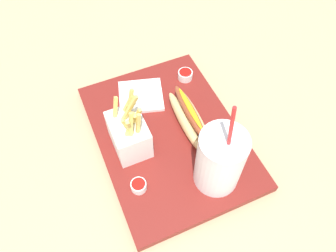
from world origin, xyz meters
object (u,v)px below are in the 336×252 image
(ketchup_cup_1, at_px, (185,75))
(fries_basket, at_px, (129,134))
(soda_cup, at_px, (220,160))
(napkin_stack, at_px, (141,96))
(hot_dog_1, at_px, (189,117))
(ketchup_cup_2, at_px, (139,186))

(ketchup_cup_1, bearing_deg, fries_basket, -55.88)
(soda_cup, bearing_deg, ketchup_cup_1, 167.53)
(soda_cup, distance_m, napkin_stack, 0.29)
(ketchup_cup_1, relative_size, napkin_stack, 0.35)
(fries_basket, bearing_deg, hot_dog_1, 90.93)
(ketchup_cup_2, bearing_deg, soda_cup, 75.16)
(soda_cup, bearing_deg, ketchup_cup_2, -104.84)
(soda_cup, bearing_deg, napkin_stack, -166.12)
(hot_dog_1, xyz_separation_m, ketchup_cup_2, (0.11, -0.17, -0.01))
(ketchup_cup_1, bearing_deg, soda_cup, -12.47)
(napkin_stack, bearing_deg, hot_dog_1, 32.65)
(soda_cup, xyz_separation_m, ketchup_cup_2, (-0.04, -0.16, -0.06))
(ketchup_cup_2, relative_size, napkin_stack, 0.31)
(ketchup_cup_1, bearing_deg, napkin_stack, -83.65)
(fries_basket, distance_m, ketchup_cup_2, 0.11)
(fries_basket, height_order, ketchup_cup_1, fries_basket)
(soda_cup, height_order, hot_dog_1, soda_cup)
(soda_cup, xyz_separation_m, ketchup_cup_1, (-0.28, 0.06, -0.06))
(hot_dog_1, bearing_deg, ketchup_cup_2, -57.08)
(fries_basket, height_order, napkin_stack, fries_basket)
(ketchup_cup_1, bearing_deg, ketchup_cup_2, -42.43)
(soda_cup, relative_size, napkin_stack, 2.34)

